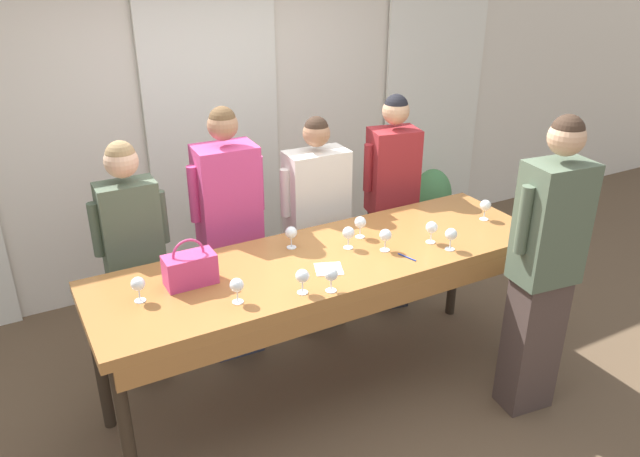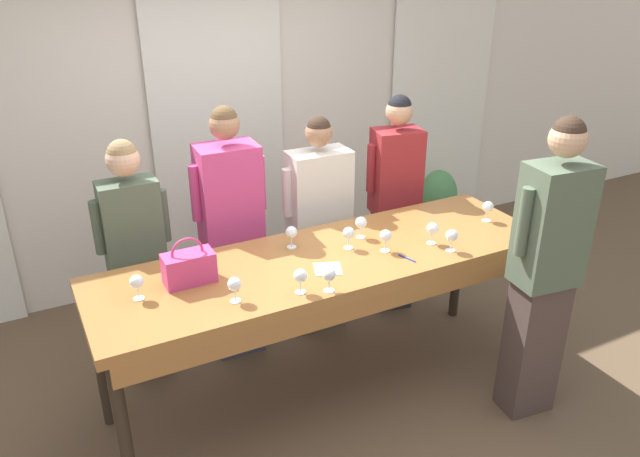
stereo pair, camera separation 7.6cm
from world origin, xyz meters
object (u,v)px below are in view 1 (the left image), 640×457
at_px(handbag, 190,269).
at_px(guest_cream_sweater, 317,227).
at_px(potted_plant, 432,202).
at_px(wine_glass_front_left, 237,286).
at_px(guest_olive_jacket, 135,261).
at_px(wine_glass_center_left, 527,223).
at_px(wine_glass_center_mid, 432,228).
at_px(wine_glass_by_bottle, 485,206).
at_px(wine_glass_center_right, 348,233).
at_px(wine_glass_front_mid, 138,284).
at_px(guest_pink_top, 230,236).
at_px(host_pouring, 544,268).
at_px(tasting_bar, 328,271).
at_px(wine_bottle, 538,217).
at_px(wine_glass_back_right, 360,223).
at_px(wine_glass_front_right, 302,277).
at_px(wine_glass_back_left, 331,275).
at_px(wine_glass_by_handbag, 291,233).
at_px(wine_glass_back_mid, 451,235).
at_px(wine_glass_near_host, 386,236).

relative_size(handbag, guest_cream_sweater, 0.17).
height_order(handbag, potted_plant, handbag).
bearing_deg(wine_glass_front_left, guest_olive_jacket, 108.75).
relative_size(wine_glass_center_left, guest_cream_sweater, 0.09).
height_order(wine_glass_center_left, guest_olive_jacket, guest_olive_jacket).
height_order(wine_glass_center_mid, wine_glass_by_bottle, same).
bearing_deg(wine_glass_center_left, wine_glass_center_right, 159.29).
xyz_separation_m(wine_glass_front_mid, guest_pink_top, (0.76, 0.68, -0.18)).
height_order(wine_glass_by_bottle, host_pouring, host_pouring).
xyz_separation_m(tasting_bar, guest_olive_jacket, (-0.97, 0.73, -0.03)).
relative_size(host_pouring, potted_plant, 2.65).
relative_size(guest_olive_jacket, potted_plant, 2.33).
bearing_deg(potted_plant, wine_glass_by_bottle, -118.25).
xyz_separation_m(wine_glass_center_right, host_pouring, (0.87, -0.75, -0.11)).
relative_size(tasting_bar, wine_bottle, 8.54).
bearing_deg(wine_glass_center_mid, wine_glass_back_right, 141.44).
bearing_deg(wine_glass_center_left, guest_olive_jacket, 154.10).
relative_size(handbag, wine_glass_front_right, 1.98).
relative_size(wine_glass_by_bottle, host_pouring, 0.07).
distance_m(wine_bottle, wine_glass_center_right, 1.22).
relative_size(wine_glass_back_left, wine_glass_by_handbag, 1.00).
height_order(handbag, guest_olive_jacket, guest_olive_jacket).
height_order(wine_glass_front_right, wine_glass_back_mid, same).
relative_size(wine_glass_center_right, host_pouring, 0.07).
xyz_separation_m(wine_glass_near_host, wine_glass_by_bottle, (0.84, 0.06, 0.00)).
bearing_deg(wine_glass_front_right, wine_glass_near_host, 17.16).
relative_size(handbag, wine_glass_back_left, 1.98).
relative_size(wine_glass_center_mid, wine_glass_by_handbag, 1.00).
xyz_separation_m(wine_glass_front_left, potted_plant, (2.69, 1.76, -0.71)).
relative_size(wine_glass_center_mid, wine_glass_back_left, 1.00).
distance_m(tasting_bar, wine_glass_by_bottle, 1.21).
xyz_separation_m(wine_glass_back_right, wine_glass_by_bottle, (0.88, -0.17, 0.00)).
distance_m(wine_glass_center_mid, host_pouring, 0.69).
distance_m(wine_glass_front_mid, wine_glass_near_host, 1.45).
bearing_deg(wine_glass_by_handbag, handbag, -169.14).
bearing_deg(handbag, potted_plant, 27.15).
bearing_deg(wine_glass_center_right, tasting_bar, -160.68).
xyz_separation_m(tasting_bar, wine_glass_back_left, (-0.17, -0.34, 0.19)).
bearing_deg(guest_olive_jacket, potted_plant, 15.38).
bearing_deg(wine_glass_back_mid, guest_cream_sweater, 111.50).
bearing_deg(wine_glass_front_right, wine_glass_by_handbag, 69.97).
relative_size(wine_glass_near_host, host_pouring, 0.07).
bearing_deg(wine_glass_front_left, wine_glass_center_mid, 3.70).
bearing_deg(wine_glass_near_host, wine_glass_front_mid, 175.00).
bearing_deg(wine_glass_front_left, wine_glass_back_left, -15.34).
xyz_separation_m(wine_glass_center_left, guest_olive_jacket, (-2.21, 1.07, -0.21)).
bearing_deg(wine_glass_center_right, wine_glass_back_right, 33.53).
relative_size(wine_glass_front_left, wine_glass_center_right, 1.00).
xyz_separation_m(wine_glass_center_right, wine_glass_by_bottle, (1.02, -0.07, 0.00)).
relative_size(wine_glass_back_mid, wine_glass_by_handbag, 1.00).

